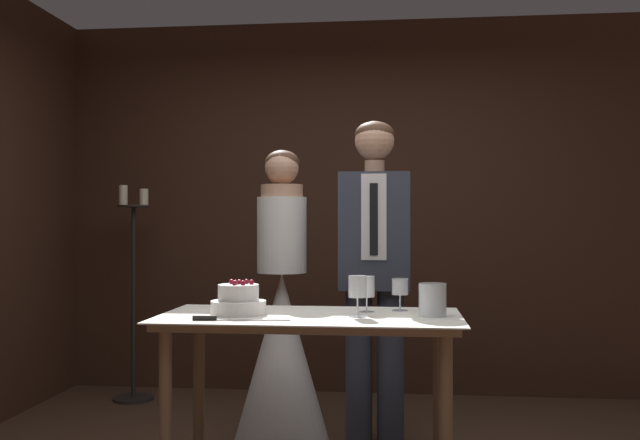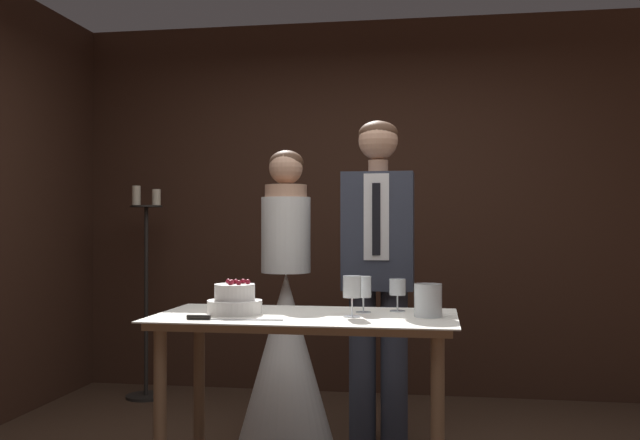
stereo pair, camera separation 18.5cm
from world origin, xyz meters
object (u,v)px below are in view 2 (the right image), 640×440
tiered_cake (235,301)px  wine_glass_near (352,289)px  cake_table (306,340)px  wine_glass_far (397,288)px  hurricane_candle (428,301)px  groom (378,261)px  bride (286,335)px  wine_glass_middle (363,288)px  candle_stand (146,301)px  cake_knife (216,318)px

tiered_cake → wine_glass_near: size_ratio=1.39×
cake_table → wine_glass_far: 0.49m
hurricane_candle → cake_table: bearing=-178.5°
groom → tiered_cake: bearing=-125.3°
wine_glass_near → bride: bearing=119.2°
wine_glass_near → wine_glass_middle: wine_glass_near is taller
cake_table → candle_stand: (-1.45, 1.64, -0.02)m
bride → candle_stand: bride is taller
wine_glass_middle → hurricane_candle: (0.30, -0.10, -0.04)m
bride → groom: groom is taller
wine_glass_far → candle_stand: bearing=141.9°
bride → cake_knife: bearing=-94.6°
wine_glass_far → hurricane_candle: size_ratio=1.05×
cake_knife → groom: groom is taller
cake_knife → wine_glass_middle: 0.69m
tiered_cake → groom: 1.02m
wine_glass_far → bride: bearing=136.7°
hurricane_candle → candle_stand: (-1.99, 1.63, -0.21)m
tiered_cake → groom: size_ratio=0.14×
hurricane_candle → candle_stand: 2.58m
wine_glass_far → groom: groom is taller
tiered_cake → wine_glass_near: (0.54, -0.02, 0.06)m
cake_knife → groom: bearing=54.0°
wine_glass_near → hurricane_candle: size_ratio=1.24×
wine_glass_far → cake_knife: bearing=-151.0°
wine_glass_middle → candle_stand: 2.29m
cake_table → wine_glass_middle: 0.36m
hurricane_candle → groom: size_ratio=0.08×
wine_glass_near → hurricane_candle: (0.33, 0.05, -0.05)m
wine_glass_far → wine_glass_near: bearing=-129.4°
tiered_cake → cake_knife: size_ratio=0.61×
cake_knife → cake_table: bearing=27.7°
wine_glass_middle → wine_glass_near: bearing=-102.0°
cake_table → bride: bride is taller
cake_knife → bride: size_ratio=0.25×
cake_knife → wine_glass_middle: bearing=24.5°
wine_glass_far → wine_glass_middle: bearing=-155.6°
cake_knife → groom: (0.61, 1.04, 0.19)m
hurricane_candle → candle_stand: bearing=140.8°
cake_table → wine_glass_near: bearing=-10.6°
cake_table → hurricane_candle: 0.57m
wine_glass_near → cake_knife: bearing=-161.6°
cake_table → groom: groom is taller
cake_knife → candle_stand: bearing=115.0°
tiered_cake → bride: bride is taller
cake_table → wine_glass_far: size_ratio=8.85×
cake_table → tiered_cake: (-0.32, -0.02, 0.17)m
wine_glass_middle → hurricane_candle: wine_glass_middle is taller
bride → cake_table: bearing=-72.1°
wine_glass_near → wine_glass_far: bearing=50.6°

